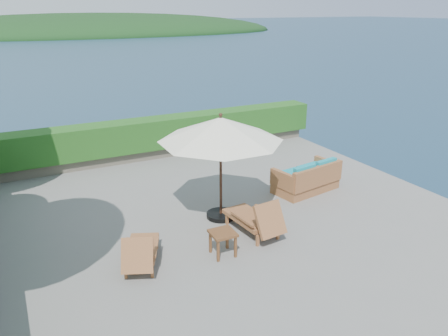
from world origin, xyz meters
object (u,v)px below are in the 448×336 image
lounge_left (141,251)px  side_table (223,236)px  lounge_right (256,219)px  wicker_loveseat (307,179)px  patio_umbrella (221,130)px

lounge_left → side_table: 1.70m
side_table → lounge_right: bearing=22.9°
lounge_right → wicker_loveseat: size_ratio=0.84×
wicker_loveseat → lounge_left: bearing=-172.9°
side_table → wicker_loveseat: 4.15m
patio_umbrella → lounge_left: 3.30m
lounge_right → side_table: bearing=-162.6°
patio_umbrella → wicker_loveseat: bearing=7.0°
patio_umbrella → lounge_left: size_ratio=2.43×
patio_umbrella → lounge_right: size_ratio=2.26×
patio_umbrella → lounge_right: patio_umbrella is taller
wicker_loveseat → lounge_right: bearing=-159.6°
lounge_right → wicker_loveseat: lounge_right is taller
side_table → wicker_loveseat: wicker_loveseat is taller
lounge_right → side_table: (-1.08, -0.46, 0.05)m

